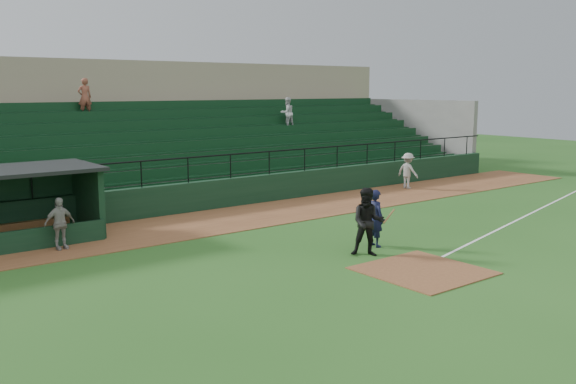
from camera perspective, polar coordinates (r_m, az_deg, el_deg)
ground at (r=18.18m, az=9.77°, el=-6.41°), size 90.00×90.00×0.00m
warning_track at (r=24.13m, az=-4.38°, el=-2.32°), size 40.00×4.00×0.03m
home_plate_dirt at (r=17.55m, az=12.20°, el=-7.02°), size 3.00×3.00×0.03m
foul_line at (r=25.14m, az=20.14°, el=-2.42°), size 17.49×4.44×0.01m
stadium_structure at (r=31.15m, az=-13.08°, el=4.37°), size 38.00×13.08×6.40m
batter_at_plate at (r=19.78m, az=7.98°, el=-2.37°), size 1.05×0.72×1.81m
umpire at (r=18.61m, az=7.30°, el=-2.74°), size 1.25×1.24×2.04m
runner at (r=31.35m, az=10.86°, el=1.91°), size 0.75×1.19×1.76m
dugout_player_a at (r=20.39m, az=-20.10°, el=-2.71°), size 0.98×0.49×1.61m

